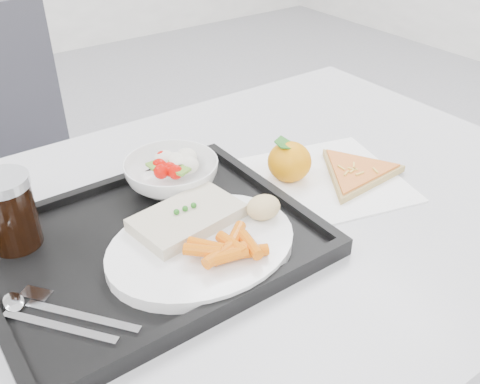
{
  "coord_description": "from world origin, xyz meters",
  "views": [
    {
      "loc": [
        -0.38,
        -0.26,
        1.24
      ],
      "look_at": [
        0.04,
        0.32,
        0.77
      ],
      "focal_mm": 40.0,
      "sensor_mm": 36.0,
      "label": 1
    }
  ],
  "objects_px": {
    "chair": "(6,180)",
    "tangerine": "(289,161)",
    "tray": "(150,245)",
    "dinner_plate": "(202,247)",
    "table": "(230,250)",
    "salad_bowl": "(171,174)",
    "cola_glass": "(9,210)",
    "pizza_slice": "(356,172)"
  },
  "relations": [
    {
      "from": "chair",
      "to": "tangerine",
      "type": "bearing_deg",
      "value": -62.84
    },
    {
      "from": "tray",
      "to": "dinner_plate",
      "type": "distance_m",
      "value": 0.08
    },
    {
      "from": "table",
      "to": "salad_bowl",
      "type": "bearing_deg",
      "value": 109.62
    },
    {
      "from": "table",
      "to": "chair",
      "type": "relative_size",
      "value": 1.29
    },
    {
      "from": "salad_bowl",
      "to": "table",
      "type": "bearing_deg",
      "value": -70.38
    },
    {
      "from": "salad_bowl",
      "to": "tangerine",
      "type": "height_order",
      "value": "tangerine"
    },
    {
      "from": "tray",
      "to": "cola_glass",
      "type": "height_order",
      "value": "cola_glass"
    },
    {
      "from": "pizza_slice",
      "to": "salad_bowl",
      "type": "bearing_deg",
      "value": 153.86
    },
    {
      "from": "cola_glass",
      "to": "tangerine",
      "type": "bearing_deg",
      "value": -9.55
    },
    {
      "from": "chair",
      "to": "pizza_slice",
      "type": "bearing_deg",
      "value": -58.84
    },
    {
      "from": "tangerine",
      "to": "pizza_slice",
      "type": "xyz_separation_m",
      "value": [
        0.1,
        -0.06,
        -0.02
      ]
    },
    {
      "from": "dinner_plate",
      "to": "chair",
      "type": "bearing_deg",
      "value": 97.92
    },
    {
      "from": "cola_glass",
      "to": "pizza_slice",
      "type": "distance_m",
      "value": 0.56
    },
    {
      "from": "pizza_slice",
      "to": "cola_glass",
      "type": "bearing_deg",
      "value": 165.7
    },
    {
      "from": "chair",
      "to": "tray",
      "type": "distance_m",
      "value": 0.73
    },
    {
      "from": "salad_bowl",
      "to": "cola_glass",
      "type": "height_order",
      "value": "cola_glass"
    },
    {
      "from": "table",
      "to": "tray",
      "type": "xyz_separation_m",
      "value": [
        -0.14,
        0.0,
        0.08
      ]
    },
    {
      "from": "chair",
      "to": "cola_glass",
      "type": "distance_m",
      "value": 0.66
    },
    {
      "from": "dinner_plate",
      "to": "cola_glass",
      "type": "relative_size",
      "value": 2.5
    },
    {
      "from": "chair",
      "to": "salad_bowl",
      "type": "height_order",
      "value": "chair"
    },
    {
      "from": "dinner_plate",
      "to": "cola_glass",
      "type": "bearing_deg",
      "value": 140.05
    },
    {
      "from": "tray",
      "to": "cola_glass",
      "type": "distance_m",
      "value": 0.2
    },
    {
      "from": "table",
      "to": "chair",
      "type": "height_order",
      "value": "chair"
    },
    {
      "from": "dinner_plate",
      "to": "tangerine",
      "type": "xyz_separation_m",
      "value": [
        0.24,
        0.09,
        0.01
      ]
    },
    {
      "from": "salad_bowl",
      "to": "tangerine",
      "type": "distance_m",
      "value": 0.2
    },
    {
      "from": "dinner_plate",
      "to": "cola_glass",
      "type": "height_order",
      "value": "cola_glass"
    },
    {
      "from": "chair",
      "to": "dinner_plate",
      "type": "bearing_deg",
      "value": -82.08
    },
    {
      "from": "table",
      "to": "dinner_plate",
      "type": "bearing_deg",
      "value": -145.04
    },
    {
      "from": "salad_bowl",
      "to": "pizza_slice",
      "type": "bearing_deg",
      "value": -26.14
    },
    {
      "from": "table",
      "to": "cola_glass",
      "type": "relative_size",
      "value": 11.11
    },
    {
      "from": "tray",
      "to": "dinner_plate",
      "type": "xyz_separation_m",
      "value": [
        0.05,
        -0.06,
        0.02
      ]
    },
    {
      "from": "chair",
      "to": "cola_glass",
      "type": "bearing_deg",
      "value": -99.06
    },
    {
      "from": "table",
      "to": "cola_glass",
      "type": "bearing_deg",
      "value": 160.0
    },
    {
      "from": "pizza_slice",
      "to": "tray",
      "type": "bearing_deg",
      "value": 175.31
    },
    {
      "from": "table",
      "to": "pizza_slice",
      "type": "distance_m",
      "value": 0.26
    },
    {
      "from": "cola_glass",
      "to": "chair",
      "type": "bearing_deg",
      "value": 80.94
    },
    {
      "from": "tangerine",
      "to": "pizza_slice",
      "type": "bearing_deg",
      "value": -32.45
    },
    {
      "from": "table",
      "to": "dinner_plate",
      "type": "height_order",
      "value": "dinner_plate"
    },
    {
      "from": "table",
      "to": "chair",
      "type": "distance_m",
      "value": 0.74
    },
    {
      "from": "dinner_plate",
      "to": "salad_bowl",
      "type": "height_order",
      "value": "salad_bowl"
    },
    {
      "from": "dinner_plate",
      "to": "cola_glass",
      "type": "distance_m",
      "value": 0.27
    },
    {
      "from": "chair",
      "to": "pizza_slice",
      "type": "distance_m",
      "value": 0.88
    }
  ]
}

